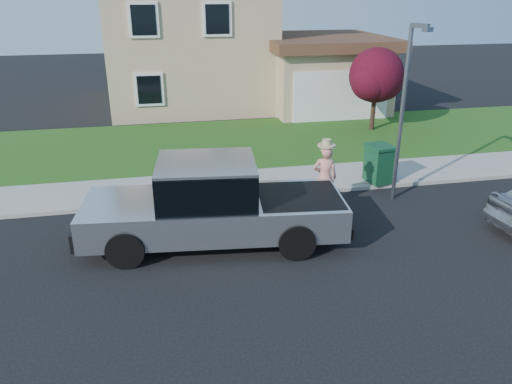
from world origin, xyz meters
TOP-DOWN VIEW (x-y plane):
  - ground at (0.00, 0.00)m, footprint 80.00×80.00m
  - curb at (1.00, 2.90)m, footprint 40.00×0.20m
  - sidewalk at (1.00, 4.00)m, footprint 40.00×2.00m
  - lawn at (1.00, 8.50)m, footprint 40.00×7.00m
  - house at (1.31, 16.38)m, footprint 14.00×11.30m
  - pickup_truck at (-0.78, 0.36)m, footprint 6.70×2.88m
  - woman at (2.57, 1.77)m, footprint 0.78×0.62m
  - ornamental_tree at (7.34, 9.17)m, footprint 2.56×2.31m
  - trash_bin at (4.85, 3.10)m, footprint 0.87×0.96m
  - street_lamp at (4.88, 1.95)m, footprint 0.42×0.65m

SIDE VIEW (x-z plane):
  - ground at x=0.00m, z-range 0.00..0.00m
  - lawn at x=1.00m, z-range 0.00..0.10m
  - curb at x=1.00m, z-range 0.00..0.12m
  - sidewalk at x=1.00m, z-range 0.00..0.15m
  - trash_bin at x=4.85m, z-range 0.16..1.36m
  - woman at x=2.57m, z-range -0.05..2.01m
  - pickup_truck at x=-0.78m, z-range -0.07..2.07m
  - ornamental_tree at x=7.34m, z-range 0.59..4.11m
  - street_lamp at x=4.88m, z-range 0.36..5.43m
  - house at x=1.31m, z-range -0.26..6.59m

